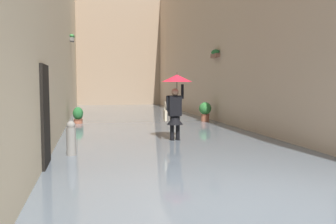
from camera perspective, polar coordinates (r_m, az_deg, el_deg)
name	(u,v)px	position (r m, az deg, el deg)	size (l,w,h in m)	color
ground_plane	(141,121)	(16.96, -4.40, -1.52)	(60.00, 60.00, 0.00)	slate
flood_water	(141,121)	(16.96, -4.40, -1.37)	(7.35, 29.42, 0.09)	slate
building_facade_left	(225,34)	(18.08, 9.04, 12.25)	(2.04, 27.42, 8.46)	tan
building_facade_far	(118,18)	(29.85, -7.99, 14.60)	(10.15, 1.80, 14.00)	gray
person_wading	(176,95)	(10.79, 1.25, 2.68)	(0.94, 0.94, 2.14)	black
potted_plant_mid_right	(78,116)	(15.78, -14.16, -0.60)	(0.43, 0.43, 0.79)	#9E563D
potted_plant_near_right	(79,115)	(16.87, -14.03, -0.42)	(0.39, 0.39, 0.66)	brown
potted_plant_mid_left	(205,111)	(16.23, 5.95, 0.16)	(0.55, 0.55, 0.95)	#9E563D
mooring_bollard	(71,140)	(8.87, -15.18, -4.33)	(0.23, 0.23, 0.92)	gray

